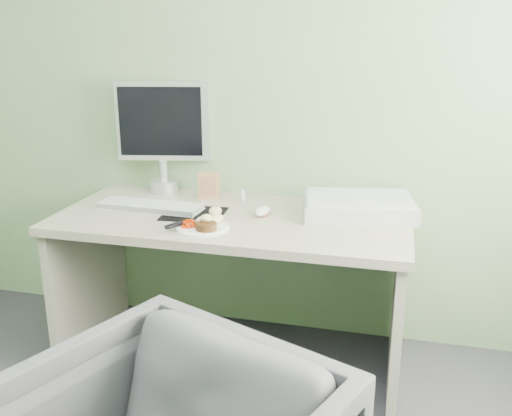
% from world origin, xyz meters
% --- Properties ---
extents(wall_back, '(3.50, 0.00, 3.50)m').
position_xyz_m(wall_back, '(0.00, 2.00, 1.35)').
color(wall_back, gray).
rests_on(wall_back, floor).
extents(desk, '(1.60, 0.75, 0.73)m').
position_xyz_m(desk, '(0.00, 1.62, 0.55)').
color(desk, '#AEA192').
rests_on(desk, floor).
extents(plate, '(0.23, 0.23, 0.01)m').
position_xyz_m(plate, '(-0.07, 1.42, 0.74)').
color(plate, white).
rests_on(plate, desk).
extents(steak, '(0.11, 0.11, 0.03)m').
position_xyz_m(steak, '(-0.04, 1.38, 0.76)').
color(steak, black).
rests_on(steak, plate).
extents(potato_pile, '(0.11, 0.09, 0.06)m').
position_xyz_m(potato_pile, '(-0.04, 1.46, 0.77)').
color(potato_pile, tan).
rests_on(potato_pile, plate).
extents(carrot_heap, '(0.07, 0.07, 0.04)m').
position_xyz_m(carrot_heap, '(-0.12, 1.40, 0.76)').
color(carrot_heap, '#ED3605').
rests_on(carrot_heap, plate).
extents(steak_knife, '(0.12, 0.20, 0.02)m').
position_xyz_m(steak_knife, '(-0.16, 1.39, 0.75)').
color(steak_knife, silver).
rests_on(steak_knife, plate).
extents(mousepad, '(0.29, 0.26, 0.00)m').
position_xyz_m(mousepad, '(-0.18, 1.60, 0.73)').
color(mousepad, black).
rests_on(mousepad, desk).
extents(keyboard, '(0.50, 0.17, 0.02)m').
position_xyz_m(keyboard, '(-0.40, 1.62, 0.75)').
color(keyboard, white).
rests_on(keyboard, desk).
extents(computer_mouse, '(0.08, 0.12, 0.04)m').
position_xyz_m(computer_mouse, '(0.13, 1.66, 0.75)').
color(computer_mouse, white).
rests_on(computer_mouse, desk).
extents(photo_frame, '(0.10, 0.06, 0.13)m').
position_xyz_m(photo_frame, '(-0.19, 1.86, 0.80)').
color(photo_frame, '#956A45').
rests_on(photo_frame, desk).
extents(eyedrop_bottle, '(0.02, 0.02, 0.06)m').
position_xyz_m(eyedrop_bottle, '(-0.02, 1.87, 0.76)').
color(eyedrop_bottle, white).
rests_on(eyedrop_bottle, desk).
extents(scanner, '(0.54, 0.41, 0.08)m').
position_xyz_m(scanner, '(0.56, 1.77, 0.77)').
color(scanner, '#B8BBC0').
rests_on(scanner, desk).
extents(monitor, '(0.47, 0.17, 0.57)m').
position_xyz_m(monitor, '(-0.46, 1.94, 1.05)').
color(monitor, silver).
rests_on(monitor, desk).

